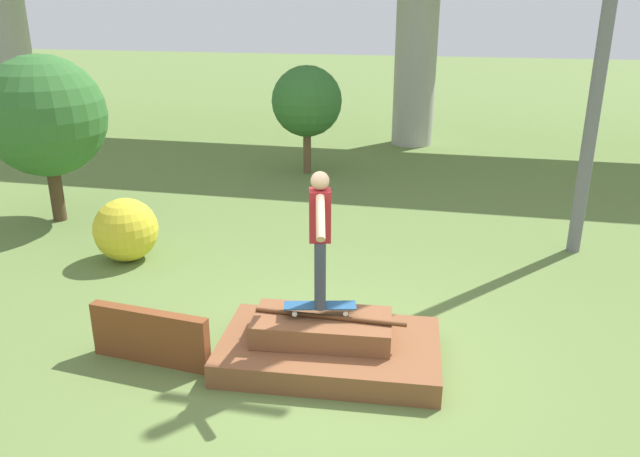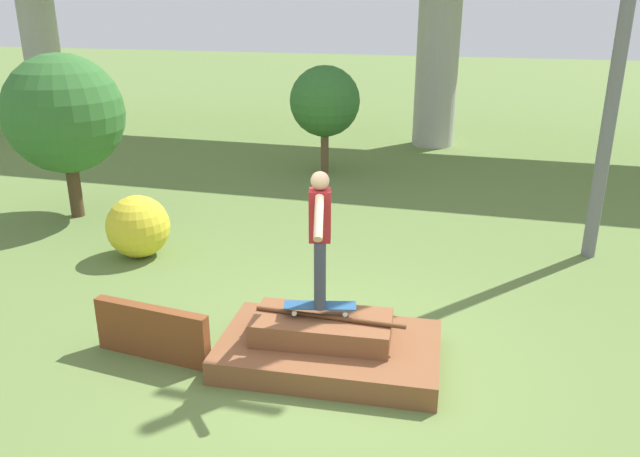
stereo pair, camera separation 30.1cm
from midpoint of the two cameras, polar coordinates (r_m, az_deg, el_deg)
ground_plane at (r=6.98m, az=-0.39°, el=-12.07°), size 80.00×80.00×0.00m
scrap_pile at (r=6.88m, az=-0.55°, el=-10.65°), size 2.45×1.55×0.57m
scrap_plank_loose at (r=7.10m, az=-16.47°, el=-9.47°), size 1.39×0.27×0.62m
skateboard at (r=6.72m, az=-1.29°, el=-7.12°), size 0.80×0.37×0.09m
skater at (r=6.37m, az=-1.35°, el=-0.26°), size 0.34×1.13×1.47m
tree_behind_left at (r=14.01m, az=-1.84°, el=11.52°), size 1.55×1.55×2.40m
tree_behind_right at (r=11.78m, az=-24.54°, el=9.31°), size 2.06×2.06×2.90m
bush_yellow_flowering at (r=9.84m, az=-18.17°, el=-0.12°), size 0.96×0.96×0.96m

